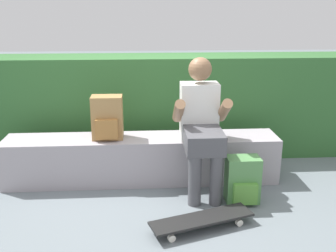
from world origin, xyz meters
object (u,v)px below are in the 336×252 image
Objects in this scene: person_skater at (201,122)px; skateboard_near_person at (202,219)px; backpack_on_ground at (243,181)px; backpack_on_bench at (107,118)px; bench_main at (142,159)px.

skateboard_near_person is at bearing -96.63° from person_skater.
backpack_on_ground reaches higher than skateboard_near_person.
backpack_on_bench is 1.33m from backpack_on_ground.
backpack_on_bench is 1.00× the size of backpack_on_ground.
backpack_on_bench is at bearing 157.58° from backpack_on_ground.
skateboard_near_person is (-0.08, -0.69, -0.56)m from person_skater.
skateboard_near_person is at bearing -134.83° from backpack_on_ground.
backpack_on_bench is at bearing 130.49° from skateboard_near_person.
bench_main is 0.98m from backpack_on_ground.
person_skater reaches higher than backpack_on_bench.
bench_main is 6.42× the size of backpack_on_bench.
bench_main is 2.17× the size of person_skater.
backpack_on_bench is (-0.76, 0.89, 0.55)m from skateboard_near_person.
person_skater is at bearing -21.13° from bench_main.
bench_main is at bearing 1.73° from backpack_on_bench.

